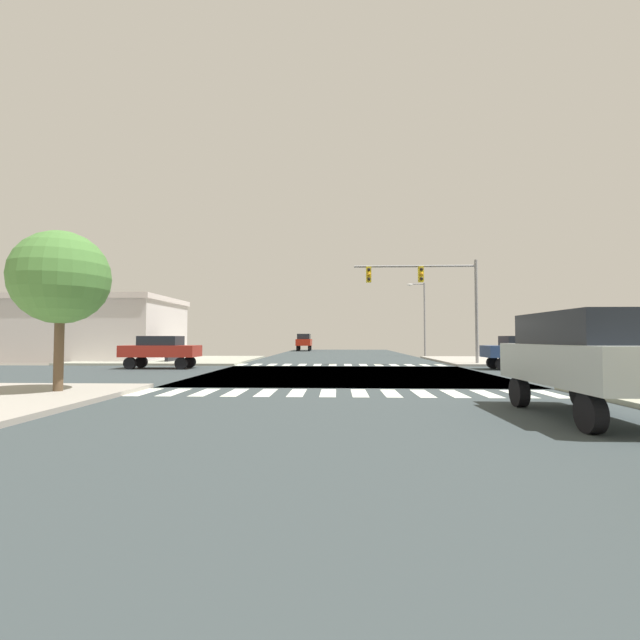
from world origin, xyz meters
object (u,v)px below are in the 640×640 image
Objects in this scene: sidewalk_tree at (61,278)px; suv_inner_4 at (584,355)px; street_lamp at (422,312)px; sedan_trailing_3 at (524,350)px; traffic_signal_mast at (429,287)px; bank_building at (98,329)px; suv_middle_3 at (304,341)px; sedan_nearside_1 at (161,349)px.

sidewalk_tree reaches higher than suv_inner_4.
street_lamp is 1.66× the size of sedan_trailing_3.
traffic_signal_mast reaches higher than sidewalk_tree.
traffic_signal_mast is 25.68m from bank_building.
sidewalk_tree is 1.18× the size of sedan_trailing_3.
sidewalk_tree is 1.10× the size of suv_middle_3.
traffic_signal_mast is 1.59× the size of sidewalk_tree.
suv_middle_3 is at bearing 101.33° from suv_inner_4.
bank_building is (-25.04, 5.07, -2.66)m from traffic_signal_mast.
sedan_nearside_1 is 35.43m from suv_middle_3.
suv_inner_4 is (14.02, -3.21, -2.23)m from sidewalk_tree.
sedan_trailing_3 is at bearing 113.21° from suv_middle_3.
suv_middle_3 is at bearing 126.59° from street_lamp.
bank_building reaches higher than sedan_nearside_1.
bank_building reaches higher than suv_middle_3.
sidewalk_tree is 46.93m from suv_middle_3.
traffic_signal_mast is 1.75× the size of suv_middle_3.
street_lamp reaches higher than bank_building.
suv_inner_4 reaches higher than sedan_trailing_3.
sedan_trailing_3 is at bearing 90.00° from sedan_nearside_1.
bank_building is at bearing -162.10° from street_lamp.
sedan_nearside_1 is at bearing -45.41° from bank_building.
suv_middle_3 is (-10.57, 31.12, -3.75)m from traffic_signal_mast.
sedan_trailing_3 is 38.05m from suv_middle_3.
suv_middle_3 is 50.91m from suv_inner_4.
bank_building is at bearing -135.41° from sedan_nearside_1.
sidewalk_tree reaches higher than bank_building.
sedan_nearside_1 is at bearing 97.98° from sidewalk_tree.
street_lamp reaches higher than suv_middle_3.
suv_middle_3 is (-15.00, 34.97, 0.28)m from sedan_trailing_3.
sedan_trailing_3 is (19.02, 11.74, -2.50)m from sidewalk_tree.
sedan_nearside_1 is at bearing 136.35° from suv_inner_4.
street_lamp is 1.55× the size of suv_inner_4.
sedan_trailing_3 is 0.93× the size of suv_inner_4.
suv_inner_4 is at bearing 101.33° from suv_middle_3.
street_lamp is at bearing 60.28° from sidewalk_tree.
suv_middle_3 is (-12.80, 17.24, -2.94)m from street_lamp.
sidewalk_tree reaches higher than suv_middle_3.
sedan_trailing_3 is at bearing 31.68° from sidewalk_tree.
sedan_nearside_1 is 1.00× the size of sedan_trailing_3.
sidewalk_tree is 1.18× the size of sedan_nearside_1.
sedan_nearside_1 is at bearing -90.00° from sedan_trailing_3.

